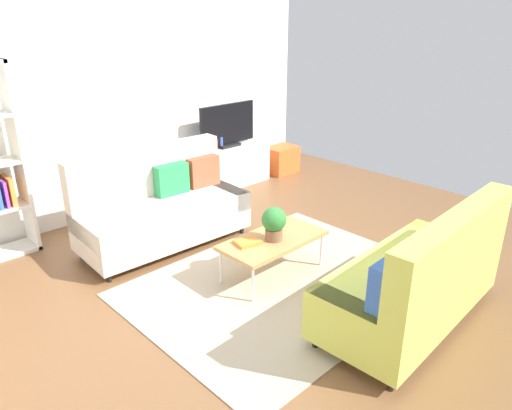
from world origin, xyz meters
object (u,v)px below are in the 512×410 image
at_px(coffee_table, 273,241).
at_px(bottle_0, 216,145).
at_px(couch_beige, 161,207).
at_px(vase_1, 204,144).
at_px(tv, 228,126).
at_px(potted_plant, 274,222).
at_px(bottle_1, 221,143).
at_px(tv_console, 228,166).
at_px(vase_0, 194,147).
at_px(table_book_0, 248,242).
at_px(storage_trunk, 281,160).
at_px(couch_green, 418,278).

bearing_deg(coffee_table, bottle_0, 62.71).
bearing_deg(couch_beige, vase_1, -142.01).
relative_size(tv, bottle_0, 6.61).
distance_m(potted_plant, bottle_1, 2.73).
height_order(couch_beige, potted_plant, couch_beige).
height_order(tv_console, vase_0, vase_0).
bearing_deg(table_book_0, storage_trunk, 37.91).
relative_size(bottle_0, bottle_1, 0.88).
relative_size(coffee_table, tv_console, 0.79).
xyz_separation_m(potted_plant, bottle_0, (1.23, 2.38, 0.11)).
relative_size(tv, table_book_0, 4.17).
height_order(couch_green, bottle_1, couch_green).
bearing_deg(coffee_table, bottle_1, 60.86).
relative_size(storage_trunk, bottle_0, 3.44).
distance_m(table_book_0, bottle_0, 2.71).
relative_size(table_book_0, bottle_1, 1.40).
bearing_deg(tv, bottle_1, -172.40).
bearing_deg(bottle_0, coffee_table, -117.29).
relative_size(couch_beige, tv, 1.94).
relative_size(couch_beige, bottle_0, 12.80).
bearing_deg(couch_green, table_book_0, 107.54).
xyz_separation_m(tv, storage_trunk, (1.10, -0.08, -0.73)).
bearing_deg(vase_1, table_book_0, -119.35).
xyz_separation_m(couch_beige, coffee_table, (0.38, -1.42, -0.05)).
bearing_deg(coffee_table, tv_console, 58.58).
bearing_deg(vase_0, tv_console, -4.93).
xyz_separation_m(table_book_0, bottle_1, (1.57, 2.26, 0.29)).
xyz_separation_m(couch_green, coffee_table, (-0.29, 1.42, -0.05)).
relative_size(couch_beige, couch_green, 1.00).
bearing_deg(table_book_0, potted_plant, -25.80).
xyz_separation_m(couch_beige, vase_1, (1.44, 1.02, 0.29)).
distance_m(tv_console, bottle_1, 0.43).
bearing_deg(vase_0, storage_trunk, -5.10).
relative_size(couch_green, bottle_0, 12.79).
relative_size(potted_plant, vase_0, 2.03).
bearing_deg(bottle_1, coffee_table, -119.14).
xyz_separation_m(potted_plant, vase_0, (0.90, 2.47, 0.12)).
bearing_deg(couch_green, vase_0, 78.80).
xyz_separation_m(potted_plant, vase_1, (1.08, 2.47, 0.12)).
xyz_separation_m(coffee_table, tv_console, (1.46, 2.39, -0.07)).
bearing_deg(bottle_0, tv, 4.62).
relative_size(couch_green, storage_trunk, 3.72).
bearing_deg(couch_beige, coffee_table, 107.59).
xyz_separation_m(couch_green, tv, (1.17, 3.79, 0.51)).
bearing_deg(potted_plant, vase_0, 69.97).
relative_size(table_book_0, bottle_0, 1.59).
relative_size(tv_console, table_book_0, 5.83).
relative_size(vase_1, bottle_1, 1.09).
distance_m(couch_green, vase_0, 3.92).
bearing_deg(bottle_0, couch_beige, -149.73).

